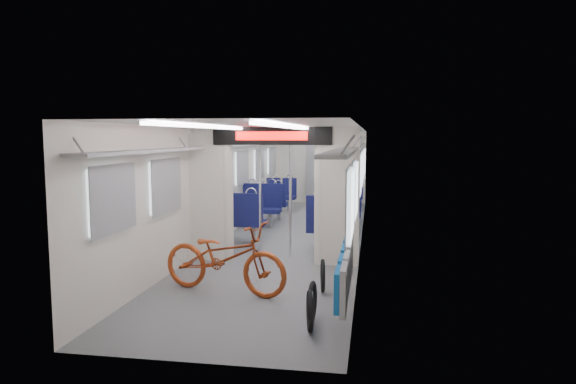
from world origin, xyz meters
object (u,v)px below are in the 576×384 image
object	(u,v)px
seat_bay_far_right	(345,195)
stanchion_near_left	(260,193)
stanchion_far_left	(291,178)
flip_bench	(345,269)
bike_hoop_c	(323,277)
bicycle	(224,257)
seat_bay_near_left	(252,209)
seat_bay_far_left	(276,196)
bike_hoop_b	(312,304)
seat_bay_near_right	(336,213)
stanchion_far_right	(315,178)
stanchion_near_right	(290,193)
bike_hoop_a	(310,313)

from	to	relation	value
seat_bay_far_right	stanchion_near_left	xyz separation A→B (m)	(-1.23, -5.27, 0.60)
stanchion_near_left	stanchion_far_left	size ratio (longest dim) A/B	1.00
flip_bench	bike_hoop_c	xyz separation A→B (m)	(-0.35, 0.93, -0.37)
bicycle	seat_bay_near_left	distance (m)	4.25
seat_bay_far_left	stanchion_far_left	world-z (taller)	stanchion_far_left
stanchion_far_left	bike_hoop_b	bearing A→B (deg)	-78.94
bicycle	seat_bay_near_right	xyz separation A→B (m)	(1.27, 3.83, 0.08)
bicycle	flip_bench	bearing A→B (deg)	-98.14
bike_hoop_c	bicycle	bearing A→B (deg)	-170.00
stanchion_far_right	stanchion_near_right	bearing A→B (deg)	-91.24
bike_hoop_a	bike_hoop_c	bearing A→B (deg)	89.89
seat_bay_near_left	seat_bay_near_right	size ratio (longest dim) A/B	0.95
bike_hoop_b	seat_bay_near_left	bearing A→B (deg)	110.52
seat_bay_near_left	stanchion_far_right	xyz separation A→B (m)	(1.23, 1.30, 0.59)
bicycle	stanchion_near_left	world-z (taller)	stanchion_near_left
bike_hoop_a	flip_bench	bearing A→B (deg)	56.27
flip_bench	bike_hoop_a	bearing A→B (deg)	-123.73
bicycle	stanchion_far_right	xyz separation A→B (m)	(0.63, 5.50, 0.66)
seat_bay_far_right	stanchion_far_right	distance (m)	2.10
flip_bench	bike_hoop_a	size ratio (longest dim) A/B	4.46
bike_hoop_b	seat_bay_far_left	xyz separation A→B (m)	(-1.92, 7.93, 0.31)
seat_bay_far_left	bicycle	bearing A→B (deg)	-85.07
stanchion_near_left	seat_bay_near_right	bearing A→B (deg)	53.92
stanchion_far_right	bicycle	bearing A→B (deg)	-96.52
seat_bay_far_left	bike_hoop_a	bearing A→B (deg)	-76.78
bicycle	seat_bay_far_left	distance (m)	7.02
seat_bay_near_right	bike_hoop_c	bearing A→B (deg)	-88.96
stanchion_near_left	seat_bay_far_left	bearing A→B (deg)	97.50
bike_hoop_b	stanchion_near_right	size ratio (longest dim) A/B	0.21
bike_hoop_a	seat_bay_far_right	distance (m)	8.65
stanchion_far_right	stanchion_near_left	bearing A→B (deg)	-100.01
bike_hoop_b	seat_bay_near_right	bearing A→B (deg)	90.65
seat_bay_near_left	seat_bay_near_right	world-z (taller)	seat_bay_near_right
seat_bay_far_left	stanchion_far_left	size ratio (longest dim) A/B	0.83
bike_hoop_a	bike_hoop_c	xyz separation A→B (m)	(0.00, 1.47, -0.00)
bicycle	bike_hoop_c	xyz separation A→B (m)	(1.33, 0.23, -0.29)
bike_hoop_c	stanchion_near_left	bearing A→B (deg)	124.21
seat_bay_near_left	stanchion_far_left	xyz separation A→B (m)	(0.65, 1.38, 0.59)
stanchion_far_left	bike_hoop_a	bearing A→B (deg)	-79.34
seat_bay_far_left	stanchion_near_left	bearing A→B (deg)	-82.50
bicycle	stanchion_far_right	world-z (taller)	stanchion_far_right
bike_hoop_b	stanchion_far_right	distance (m)	6.54
bike_hoop_a	seat_bay_far_left	bearing A→B (deg)	103.22
seat_bay_near_left	stanchion_far_right	world-z (taller)	stanchion_far_right
stanchion_near_right	flip_bench	bearing A→B (deg)	-68.94
bike_hoop_a	stanchion_near_left	world-z (taller)	stanchion_near_left
seat_bay_near_left	stanchion_near_right	bearing A→B (deg)	-59.54
seat_bay_far_left	seat_bay_far_right	size ratio (longest dim) A/B	0.89
seat_bay_near_left	stanchion_far_right	bearing A→B (deg)	46.51
seat_bay_near_left	seat_bay_far_right	world-z (taller)	seat_bay_near_left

